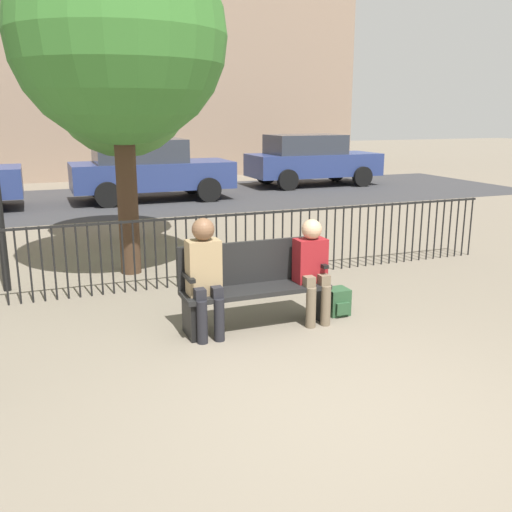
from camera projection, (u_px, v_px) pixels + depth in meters
ground_plane at (346, 411)px, 4.47m from camera, size 80.00×80.00×0.00m
park_bench at (253, 282)px, 6.18m from camera, size 1.61×0.45×0.92m
seated_person_0 at (205, 271)px, 5.81m from camera, size 0.34×0.39×1.25m
seated_person_1 at (312, 265)px, 6.25m from camera, size 0.34×0.39×1.16m
backpack at (338, 302)px, 6.59m from camera, size 0.24×0.28×0.31m
fence_railing at (207, 244)px, 7.69m from camera, size 9.01×0.03×0.95m
tree_0 at (119, 36)px, 7.58m from camera, size 2.91×2.91×4.74m
tree_1 at (121, 86)px, 9.87m from camera, size 2.47×2.47×3.98m
street_surface at (120, 200)px, 15.31m from camera, size 24.00×6.00×0.01m
parked_car_0 at (149, 169)px, 15.14m from camera, size 4.20×1.94×1.62m
parked_car_1 at (311, 159)px, 18.29m from camera, size 4.20×1.94×1.62m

